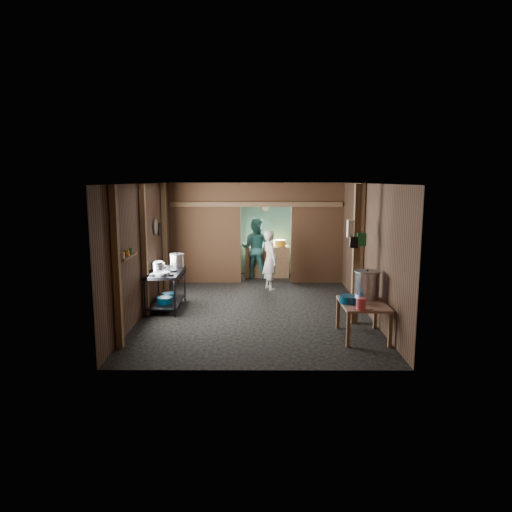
{
  "coord_description": "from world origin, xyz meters",
  "views": [
    {
      "loc": [
        0.03,
        -9.69,
        2.67
      ],
      "look_at": [
        0.0,
        -0.2,
        1.1
      ],
      "focal_mm": 32.34,
      "sensor_mm": 36.0,
      "label": 1
    }
  ],
  "objects_px": {
    "gas_range": "(166,290)",
    "prep_table": "(363,320)",
    "stove_pot_large": "(177,261)",
    "pink_bucket": "(361,304)",
    "cook": "(270,260)",
    "stock_pot": "(367,285)",
    "yellow_tub": "(280,243)"
  },
  "relations": [
    {
      "from": "pink_bucket",
      "to": "stock_pot",
      "type": "bearing_deg",
      "value": 70.4
    },
    {
      "from": "stove_pot_large",
      "to": "yellow_tub",
      "type": "distance_m",
      "value": 3.67
    },
    {
      "from": "gas_range",
      "to": "prep_table",
      "type": "xyz_separation_m",
      "value": [
        3.71,
        -1.77,
        -0.1
      ]
    },
    {
      "from": "stove_pot_large",
      "to": "pink_bucket",
      "type": "xyz_separation_m",
      "value": [
        3.4,
        -2.65,
        -0.23
      ]
    },
    {
      "from": "stock_pot",
      "to": "pink_bucket",
      "type": "xyz_separation_m",
      "value": [
        -0.25,
        -0.71,
        -0.14
      ]
    },
    {
      "from": "stock_pot",
      "to": "pink_bucket",
      "type": "relative_size",
      "value": 2.7
    },
    {
      "from": "prep_table",
      "to": "yellow_tub",
      "type": "bearing_deg",
      "value": 103.25
    },
    {
      "from": "gas_range",
      "to": "yellow_tub",
      "type": "height_order",
      "value": "yellow_tub"
    },
    {
      "from": "gas_range",
      "to": "yellow_tub",
      "type": "distance_m",
      "value": 4.17
    },
    {
      "from": "stove_pot_large",
      "to": "yellow_tub",
      "type": "bearing_deg",
      "value": 50.11
    },
    {
      "from": "stove_pot_large",
      "to": "stock_pot",
      "type": "bearing_deg",
      "value": -27.93
    },
    {
      "from": "stock_pot",
      "to": "pink_bucket",
      "type": "distance_m",
      "value": 0.77
    },
    {
      "from": "prep_table",
      "to": "pink_bucket",
      "type": "height_order",
      "value": "pink_bucket"
    },
    {
      "from": "pink_bucket",
      "to": "cook",
      "type": "relative_size",
      "value": 0.13
    },
    {
      "from": "yellow_tub",
      "to": "cook",
      "type": "distance_m",
      "value": 1.57
    },
    {
      "from": "prep_table",
      "to": "stove_pot_large",
      "type": "distance_m",
      "value": 4.23
    },
    {
      "from": "cook",
      "to": "stock_pot",
      "type": "bearing_deg",
      "value": -175.5
    },
    {
      "from": "prep_table",
      "to": "cook",
      "type": "bearing_deg",
      "value": 113.01
    },
    {
      "from": "gas_range",
      "to": "stove_pot_large",
      "type": "bearing_deg",
      "value": 69.83
    },
    {
      "from": "prep_table",
      "to": "stock_pot",
      "type": "xyz_separation_m",
      "value": [
        0.12,
        0.29,
        0.54
      ]
    },
    {
      "from": "gas_range",
      "to": "cook",
      "type": "bearing_deg",
      "value": 38.26
    },
    {
      "from": "gas_range",
      "to": "prep_table",
      "type": "height_order",
      "value": "gas_range"
    },
    {
      "from": "prep_table",
      "to": "cook",
      "type": "distance_m",
      "value": 3.85
    },
    {
      "from": "yellow_tub",
      "to": "stove_pot_large",
      "type": "bearing_deg",
      "value": -129.89
    },
    {
      "from": "prep_table",
      "to": "cook",
      "type": "relative_size",
      "value": 0.7
    },
    {
      "from": "cook",
      "to": "prep_table",
      "type": "bearing_deg",
      "value": -179.05
    },
    {
      "from": "stock_pot",
      "to": "yellow_tub",
      "type": "distance_m",
      "value": 4.93
    },
    {
      "from": "prep_table",
      "to": "yellow_tub",
      "type": "distance_m",
      "value": 5.22
    },
    {
      "from": "cook",
      "to": "gas_range",
      "type": "bearing_deg",
      "value": 106.2
    },
    {
      "from": "stock_pot",
      "to": "yellow_tub",
      "type": "bearing_deg",
      "value": 105.36
    },
    {
      "from": "stock_pot",
      "to": "stove_pot_large",
      "type": "bearing_deg",
      "value": 152.07
    },
    {
      "from": "prep_table",
      "to": "stock_pot",
      "type": "distance_m",
      "value": 0.63
    }
  ]
}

